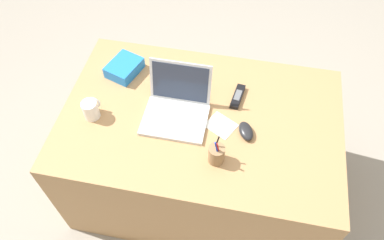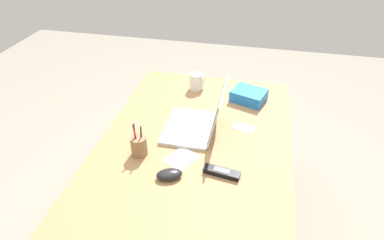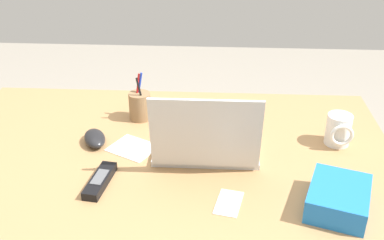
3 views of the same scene
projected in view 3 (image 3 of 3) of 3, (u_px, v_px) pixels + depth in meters
name	position (u px, v px, depth m)	size (l,w,h in m)	color
laptop	(206.00, 142.00, 1.41)	(0.32, 0.29, 0.25)	silver
computer_mouse	(95.00, 138.00, 1.49)	(0.07, 0.11, 0.04)	black
coffee_mug_white	(339.00, 130.00, 1.47)	(0.08, 0.09, 0.10)	white
cordless_phone	(100.00, 181.00, 1.30)	(0.07, 0.16, 0.03)	black
pen_holder	(140.00, 106.00, 1.63)	(0.08, 0.08, 0.17)	olive
snack_bag	(338.00, 198.00, 1.20)	(0.15, 0.19, 0.07)	blue
paper_note_near_laptop	(133.00, 148.00, 1.47)	(0.14, 0.12, 0.00)	white
paper_note_left	(229.00, 203.00, 1.23)	(0.06, 0.11, 0.00)	white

